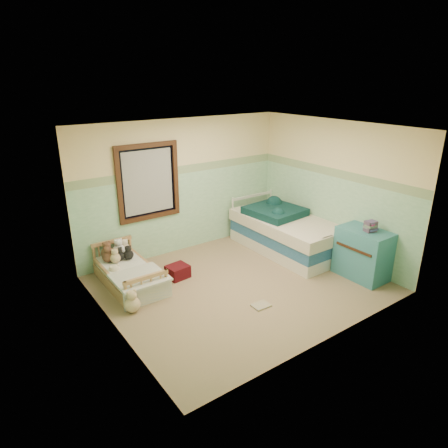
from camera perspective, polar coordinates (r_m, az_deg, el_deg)
floor at (r=6.59m, az=2.36°, el=-8.66°), size 4.20×3.60×0.02m
ceiling at (r=5.80m, az=2.72°, el=13.64°), size 4.20×3.60×0.02m
wall_back at (r=7.52m, az=-5.95°, el=5.35°), size 4.20×0.04×2.50m
wall_front at (r=4.89m, az=15.60°, el=-3.83°), size 4.20×0.04×2.50m
wall_left at (r=5.14m, az=-16.31°, el=-2.67°), size 0.04×3.60×2.50m
wall_right at (r=7.50m, az=15.34°, el=4.69°), size 0.04×3.60×2.50m
wainscot_mint at (r=7.65m, az=-5.76°, el=1.71°), size 4.20×0.01×1.50m
border_strip at (r=7.43m, az=-5.98°, el=7.75°), size 4.20×0.01×0.15m
window_frame at (r=7.13m, az=-10.76°, el=5.92°), size 1.16×0.06×1.36m
window_blinds at (r=7.14m, az=-10.79°, el=5.93°), size 0.92×0.01×1.12m
toddler_bed_frame at (r=6.72m, az=-13.39°, el=-7.68°), size 0.71×1.42×0.18m
toddler_mattress at (r=6.65m, az=-13.50°, el=-6.53°), size 0.65×1.36×0.12m
patchwork_quilt at (r=6.25m, az=-11.98°, el=-7.47°), size 0.77×0.71×0.03m
plush_bed_brown at (r=6.96m, az=-16.34°, el=-4.01°), size 0.21×0.21×0.21m
plush_bed_white at (r=7.02m, az=-14.81°, el=-3.65°), size 0.21×0.21×0.21m
plush_bed_tan at (r=6.80m, az=-15.29°, el=-4.73°), size 0.17×0.17×0.17m
plush_bed_dark at (r=6.87m, az=-13.50°, el=-4.30°), size 0.17×0.17×0.17m
plush_floor_cream at (r=6.68m, az=-15.25°, el=-7.63°), size 0.26×0.26×0.26m
plush_floor_tan at (r=5.97m, az=-12.99°, el=-11.17°), size 0.23×0.23×0.23m
twin_bed_frame at (r=7.84m, az=8.85°, el=-2.96°), size 1.08×2.17×0.22m
twin_boxspring at (r=7.76m, az=8.93°, el=-1.47°), size 1.08×2.17×0.22m
twin_mattress at (r=7.68m, az=9.02°, el=0.05°), size 1.13×2.21×0.22m
teal_blanket at (r=7.79m, az=7.30°, el=1.84°), size 1.00×1.05×0.14m
dresser at (r=7.03m, az=19.26°, el=-4.02°), size 0.53×0.84×0.84m
book_stack at (r=6.81m, az=20.24°, el=-0.31°), size 0.20×0.18×0.18m
red_pillow at (r=6.79m, az=-6.64°, el=-6.77°), size 0.38×0.34×0.22m
floor_book at (r=6.03m, az=5.31°, el=-11.53°), size 0.27×0.21×0.02m
extra_plush_0 at (r=7.11m, az=-13.99°, el=-3.43°), size 0.18×0.18×0.18m
extra_plush_1 at (r=6.86m, az=-14.73°, el=-4.46°), size 0.16×0.16×0.16m
extra_plush_2 at (r=6.86m, az=-16.28°, el=-4.53°), size 0.19×0.19×0.19m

